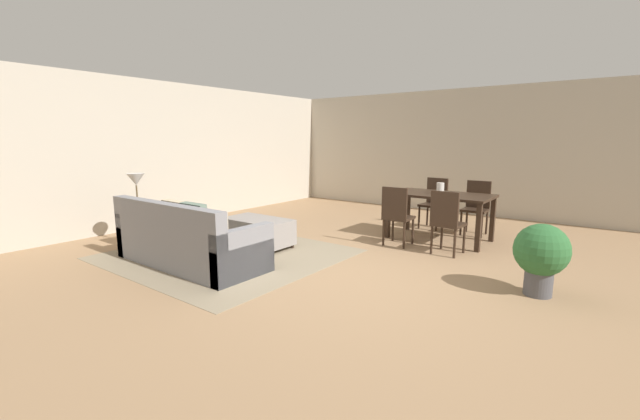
{
  "coord_description": "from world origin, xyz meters",
  "views": [
    {
      "loc": [
        2.62,
        -3.99,
        1.63
      ],
      "look_at": [
        -0.9,
        0.65,
        0.6
      ],
      "focal_mm": 22.65,
      "sensor_mm": 36.0,
      "label": 1
    }
  ],
  "objects_px": {
    "ottoman_table": "(258,231)",
    "dining_chair_near_left": "(397,213)",
    "potted_plant": "(541,254)",
    "side_table": "(139,216)",
    "table_lamp": "(136,181)",
    "dining_chair_far_left": "(435,200)",
    "couch": "(188,242)",
    "dining_table": "(440,199)",
    "vase_centerpiece": "(440,188)",
    "dining_chair_far_right": "(476,204)",
    "dining_chair_near_right": "(447,219)"
  },
  "relations": [
    {
      "from": "ottoman_table",
      "to": "dining_chair_far_left",
      "type": "distance_m",
      "value": 3.38
    },
    {
      "from": "dining_table",
      "to": "potted_plant",
      "type": "bearing_deg",
      "value": -44.35
    },
    {
      "from": "couch",
      "to": "side_table",
      "type": "height_order",
      "value": "couch"
    },
    {
      "from": "dining_chair_near_left",
      "to": "dining_chair_far_right",
      "type": "relative_size",
      "value": 1.0
    },
    {
      "from": "side_table",
      "to": "ottoman_table",
      "type": "bearing_deg",
      "value": 35.58
    },
    {
      "from": "dining_chair_near_left",
      "to": "potted_plant",
      "type": "distance_m",
      "value": 2.3
    },
    {
      "from": "ottoman_table",
      "to": "potted_plant",
      "type": "xyz_separation_m",
      "value": [
        3.77,
        0.42,
        0.21
      ]
    },
    {
      "from": "couch",
      "to": "side_table",
      "type": "distance_m",
      "value": 1.41
    },
    {
      "from": "side_table",
      "to": "dining_chair_near_left",
      "type": "bearing_deg",
      "value": 37.16
    },
    {
      "from": "couch",
      "to": "table_lamp",
      "type": "bearing_deg",
      "value": 175.2
    },
    {
      "from": "couch",
      "to": "ottoman_table",
      "type": "bearing_deg",
      "value": 85.54
    },
    {
      "from": "couch",
      "to": "vase_centerpiece",
      "type": "relative_size",
      "value": 12.11
    },
    {
      "from": "table_lamp",
      "to": "dining_table",
      "type": "bearing_deg",
      "value": 42.11
    },
    {
      "from": "dining_table",
      "to": "dining_chair_far_right",
      "type": "height_order",
      "value": "dining_chair_far_right"
    },
    {
      "from": "couch",
      "to": "table_lamp",
      "type": "relative_size",
      "value": 4.16
    },
    {
      "from": "table_lamp",
      "to": "dining_chair_near_left",
      "type": "relative_size",
      "value": 0.57
    },
    {
      "from": "ottoman_table",
      "to": "vase_centerpiece",
      "type": "xyz_separation_m",
      "value": [
        2.04,
        2.08,
        0.6
      ]
    },
    {
      "from": "table_lamp",
      "to": "dining_chair_near_left",
      "type": "bearing_deg",
      "value": 37.16
    },
    {
      "from": "couch",
      "to": "vase_centerpiece",
      "type": "xyz_separation_m",
      "value": [
        2.13,
        3.26,
        0.55
      ]
    },
    {
      "from": "couch",
      "to": "ottoman_table",
      "type": "height_order",
      "value": "couch"
    },
    {
      "from": "dining_chair_far_right",
      "to": "potted_plant",
      "type": "relative_size",
      "value": 1.2
    },
    {
      "from": "couch",
      "to": "table_lamp",
      "type": "distance_m",
      "value": 1.57
    },
    {
      "from": "dining_chair_near_right",
      "to": "potted_plant",
      "type": "relative_size",
      "value": 1.2
    },
    {
      "from": "couch",
      "to": "potted_plant",
      "type": "bearing_deg",
      "value": 22.46
    },
    {
      "from": "table_lamp",
      "to": "dining_table",
      "type": "relative_size",
      "value": 0.33
    },
    {
      "from": "side_table",
      "to": "dining_chair_far_left",
      "type": "relative_size",
      "value": 0.65
    },
    {
      "from": "side_table",
      "to": "dining_chair_near_left",
      "type": "height_order",
      "value": "dining_chair_near_left"
    },
    {
      "from": "dining_chair_near_left",
      "to": "potted_plant",
      "type": "height_order",
      "value": "dining_chair_near_left"
    },
    {
      "from": "dining_table",
      "to": "dining_chair_far_right",
      "type": "relative_size",
      "value": 1.72
    },
    {
      "from": "dining_chair_near_left",
      "to": "vase_centerpiece",
      "type": "bearing_deg",
      "value": 63.38
    },
    {
      "from": "ottoman_table",
      "to": "dining_chair_near_right",
      "type": "relative_size",
      "value": 1.14
    },
    {
      "from": "dining_table",
      "to": "dining_chair_near_right",
      "type": "distance_m",
      "value": 0.92
    },
    {
      "from": "side_table",
      "to": "potted_plant",
      "type": "distance_m",
      "value": 5.46
    },
    {
      "from": "dining_table",
      "to": "dining_chair_near_left",
      "type": "height_order",
      "value": "dining_chair_near_left"
    },
    {
      "from": "dining_chair_near_right",
      "to": "dining_chair_far_right",
      "type": "bearing_deg",
      "value": 91.83
    },
    {
      "from": "couch",
      "to": "dining_table",
      "type": "relative_size",
      "value": 1.38
    },
    {
      "from": "dining_chair_near_left",
      "to": "dining_chair_far_left",
      "type": "bearing_deg",
      "value": 91.43
    },
    {
      "from": "dining_table",
      "to": "dining_chair_far_left",
      "type": "relative_size",
      "value": 1.72
    },
    {
      "from": "ottoman_table",
      "to": "dining_chair_near_left",
      "type": "relative_size",
      "value": 1.14
    },
    {
      "from": "dining_table",
      "to": "potted_plant",
      "type": "height_order",
      "value": "potted_plant"
    },
    {
      "from": "side_table",
      "to": "dining_chair_far_left",
      "type": "distance_m",
      "value": 5.07
    },
    {
      "from": "table_lamp",
      "to": "dining_chair_far_right",
      "type": "distance_m",
      "value": 5.56
    },
    {
      "from": "vase_centerpiece",
      "to": "side_table",
      "type": "bearing_deg",
      "value": -138.28
    },
    {
      "from": "dining_chair_far_left",
      "to": "side_table",
      "type": "bearing_deg",
      "value": -127.73
    },
    {
      "from": "couch",
      "to": "dining_chair_near_left",
      "type": "bearing_deg",
      "value": 54.99
    },
    {
      "from": "dining_table",
      "to": "side_table",
      "type": "bearing_deg",
      "value": -137.89
    },
    {
      "from": "dining_chair_near_right",
      "to": "vase_centerpiece",
      "type": "distance_m",
      "value": 0.93
    },
    {
      "from": "dining_chair_far_left",
      "to": "couch",
      "type": "bearing_deg",
      "value": -112.5
    },
    {
      "from": "dining_table",
      "to": "dining_chair_near_left",
      "type": "xyz_separation_m",
      "value": [
        -0.37,
        -0.8,
        -0.14
      ]
    },
    {
      "from": "vase_centerpiece",
      "to": "dining_chair_near_right",
      "type": "bearing_deg",
      "value": -62.52
    }
  ]
}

